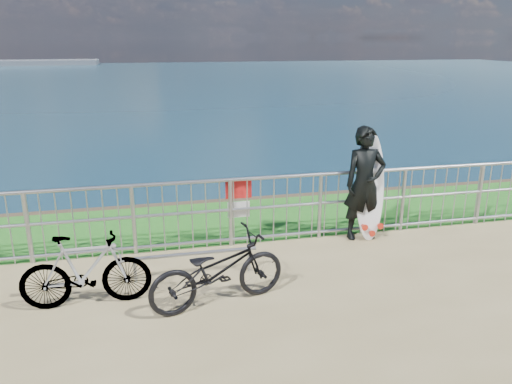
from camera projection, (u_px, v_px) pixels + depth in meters
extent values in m
plane|color=#1E6C1D|center=(247.00, 219.00, 9.21)|extent=(120.00, 120.00, 0.00)
cube|color=brown|center=(237.00, 307.00, 11.07)|extent=(120.00, 0.30, 5.00)
plane|color=navy|center=(151.00, 84.00, 92.03)|extent=(260.00, 260.00, 0.00)
cylinder|color=#999CA1|center=(261.00, 178.00, 7.86)|extent=(10.00, 0.06, 0.06)
cylinder|color=#999CA1|center=(261.00, 208.00, 8.01)|extent=(10.00, 0.05, 0.05)
cylinder|color=#999CA1|center=(261.00, 237.00, 8.16)|extent=(10.00, 0.05, 0.05)
cylinder|color=#999CA1|center=(28.00, 228.00, 7.29)|extent=(0.06, 0.06, 1.10)
cylinder|color=#999CA1|center=(134.00, 220.00, 7.60)|extent=(0.06, 0.06, 1.10)
cylinder|color=#999CA1|center=(231.00, 213.00, 7.92)|extent=(0.06, 0.06, 1.10)
cylinder|color=#999CA1|center=(320.00, 206.00, 8.24)|extent=(0.06, 0.06, 1.10)
cylinder|color=#999CA1|center=(403.00, 200.00, 8.55)|extent=(0.06, 0.06, 1.10)
cylinder|color=#999CA1|center=(480.00, 194.00, 8.87)|extent=(0.06, 0.06, 1.10)
cube|color=red|center=(239.00, 189.00, 7.90)|extent=(0.42, 0.02, 0.30)
cube|color=white|center=(239.00, 189.00, 7.89)|extent=(0.38, 0.01, 0.08)
cube|color=white|center=(239.00, 209.00, 8.00)|extent=(0.36, 0.02, 0.26)
imported|color=black|center=(365.00, 184.00, 8.12)|extent=(0.70, 0.47, 1.88)
ellipsoid|color=white|center=(370.00, 185.00, 8.16)|extent=(0.55, 0.50, 1.80)
cone|color=red|center=(363.00, 226.00, 8.21)|extent=(0.11, 0.20, 0.11)
cone|color=red|center=(378.00, 224.00, 8.27)|extent=(0.11, 0.20, 0.11)
cone|color=red|center=(370.00, 232.00, 8.27)|extent=(0.11, 0.20, 0.11)
imported|color=black|center=(218.00, 270.00, 6.16)|extent=(1.87, 1.03, 0.93)
imported|color=black|center=(86.00, 271.00, 6.13)|extent=(1.58, 0.45, 0.95)
cylinder|color=#999CA1|center=(193.00, 254.00, 6.92)|extent=(1.79, 0.05, 0.05)
cylinder|color=#999CA1|center=(135.00, 271.00, 6.80)|extent=(0.04, 0.04, 0.35)
cylinder|color=#999CA1|center=(249.00, 260.00, 7.14)|extent=(0.04, 0.04, 0.35)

